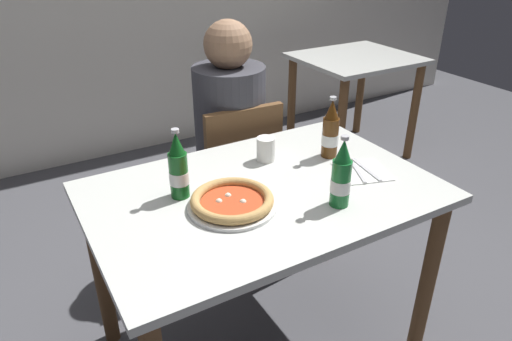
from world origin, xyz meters
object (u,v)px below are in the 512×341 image
object	(u,v)px
dining_table_background	(355,78)
pizza_margherita_near	(232,202)
diner_seated	(231,150)
beer_bottle_center	(330,132)
beer_bottle_right	(178,169)
chair_behind_table	(235,172)
beer_bottle_left	(341,177)
paper_cup	(266,149)
dining_table_main	(263,216)
napkin_with_cutlery	(362,171)

from	to	relation	value
dining_table_background	pizza_margherita_near	size ratio (longest dim) A/B	2.72
diner_seated	beer_bottle_center	xyz separation A→B (m)	(0.15, -0.56, 0.27)
beer_bottle_center	beer_bottle_right	bearing A→B (deg)	179.53
chair_behind_table	pizza_margherita_near	size ratio (longest dim) A/B	2.89
beer_bottle_left	paper_cup	distance (m)	0.41
pizza_margherita_near	beer_bottle_left	size ratio (longest dim) A/B	1.19
chair_behind_table	diner_seated	distance (m)	0.11
diner_seated	dining_table_background	world-z (taller)	diner_seated
dining_table_background	beer_bottle_right	size ratio (longest dim) A/B	3.24
dining_table_main	chair_behind_table	bearing A→B (deg)	71.29
chair_behind_table	beer_bottle_center	world-z (taller)	beer_bottle_center
pizza_margherita_near	paper_cup	xyz separation A→B (m)	(0.27, 0.24, 0.03)
chair_behind_table	beer_bottle_center	distance (m)	0.65
dining_table_background	beer_bottle_center	size ratio (longest dim) A/B	3.24
dining_table_background	diner_seated	bearing A→B (deg)	-155.21
beer_bottle_center	paper_cup	bearing A→B (deg)	158.47
beer_bottle_center	napkin_with_cutlery	distance (m)	0.20
diner_seated	beer_bottle_center	world-z (taller)	diner_seated
dining_table_background	pizza_margherita_near	world-z (taller)	pizza_margherita_near
diner_seated	beer_bottle_right	distance (m)	0.78
dining_table_background	beer_bottle_right	bearing A→B (deg)	-146.96
pizza_margherita_near	paper_cup	distance (m)	0.37
dining_table_main	beer_bottle_left	bearing A→B (deg)	-52.54
beer_bottle_right	paper_cup	world-z (taller)	beer_bottle_right
chair_behind_table	beer_bottle_left	xyz separation A→B (m)	(-0.04, -0.82, 0.37)
dining_table_background	paper_cup	bearing A→B (deg)	-142.42
dining_table_background	napkin_with_cutlery	xyz separation A→B (m)	(-1.14, -1.35, 0.16)
paper_cup	chair_behind_table	bearing A→B (deg)	79.06
beer_bottle_right	paper_cup	bearing A→B (deg)	12.70
diner_seated	pizza_margherita_near	xyz separation A→B (m)	(-0.36, -0.71, 0.19)
diner_seated	beer_bottle_center	bearing A→B (deg)	-74.85
beer_bottle_left	beer_bottle_right	bearing A→B (deg)	143.98
chair_behind_table	beer_bottle_right	distance (m)	0.79
dining_table_main	pizza_margherita_near	size ratio (longest dim) A/B	4.07
dining_table_background	chair_behind_table	bearing A→B (deg)	-153.49
napkin_with_cutlery	beer_bottle_left	bearing A→B (deg)	-148.51
chair_behind_table	napkin_with_cutlery	world-z (taller)	chair_behind_table
beer_bottle_left	napkin_with_cutlery	xyz separation A→B (m)	(0.22, 0.14, -0.10)
dining_table_background	napkin_with_cutlery	world-z (taller)	napkin_with_cutlery
beer_bottle_right	napkin_with_cutlery	bearing A→B (deg)	-15.20
paper_cup	beer_bottle_left	bearing A→B (deg)	-84.56
beer_bottle_right	diner_seated	bearing A→B (deg)	49.45
beer_bottle_right	dining_table_main	bearing A→B (deg)	-20.55
beer_bottle_center	paper_cup	size ratio (longest dim) A/B	2.60
dining_table_background	beer_bottle_left	xyz separation A→B (m)	(-1.36, -1.48, 0.26)
beer_bottle_left	paper_cup	world-z (taller)	beer_bottle_left
pizza_margherita_near	beer_bottle_left	world-z (taller)	beer_bottle_left
chair_behind_table	paper_cup	world-z (taller)	chair_behind_table
beer_bottle_left	dining_table_background	bearing A→B (deg)	47.37
chair_behind_table	paper_cup	size ratio (longest dim) A/B	8.95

